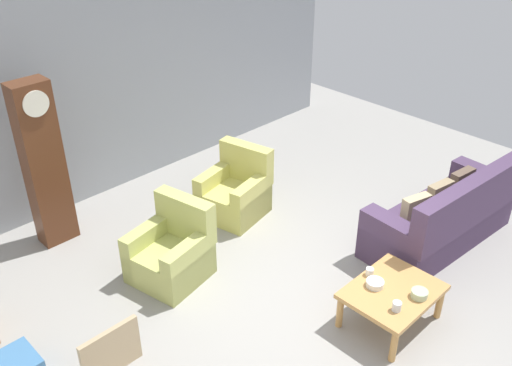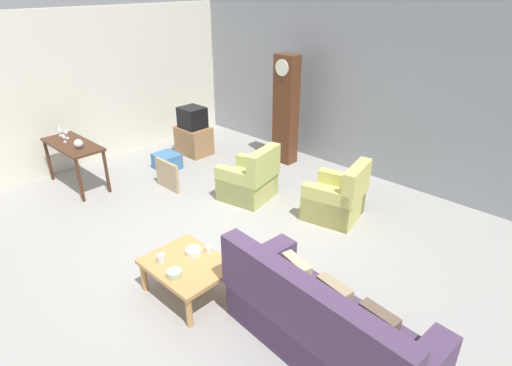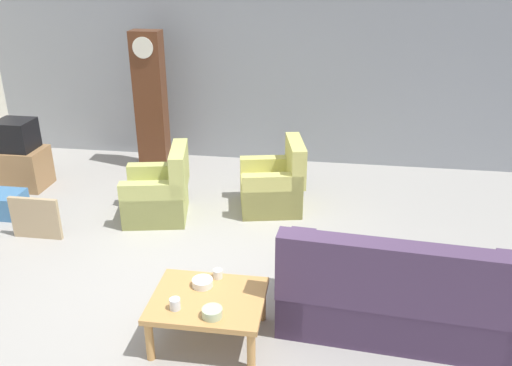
{
  "view_description": "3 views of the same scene",
  "coord_description": "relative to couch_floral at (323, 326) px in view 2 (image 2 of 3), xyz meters",
  "views": [
    {
      "loc": [
        -3.68,
        -3.0,
        4.24
      ],
      "look_at": [
        0.12,
        0.86,
        1.06
      ],
      "focal_mm": 39.48,
      "sensor_mm": 36.0,
      "label": 1
    },
    {
      "loc": [
        3.58,
        -3.11,
        3.33
      ],
      "look_at": [
        0.11,
        0.54,
        0.85
      ],
      "focal_mm": 29.29,
      "sensor_mm": 36.0,
      "label": 2
    },
    {
      "loc": [
        1.31,
        -4.47,
        3.13
      ],
      "look_at": [
        0.6,
        0.35,
        0.98
      ],
      "focal_mm": 36.99,
      "sensor_mm": 36.0,
      "label": 3
    }
  ],
  "objects": [
    {
      "name": "tv_crt",
      "position": [
        -5.01,
        2.46,
        0.43
      ],
      "size": [
        0.48,
        0.44,
        0.42
      ],
      "primitive_type": "cube",
      "color": "black",
      "rests_on": "tv_stand_cabinet"
    },
    {
      "name": "coffee_table_wood",
      "position": [
        -1.64,
        -0.34,
        0.01
      ],
      "size": [
        0.96,
        0.76,
        0.43
      ],
      "color": "tan",
      "rests_on": "ground_plane"
    },
    {
      "name": "armchair_olive_far",
      "position": [
        -1.38,
        2.3,
        -0.05
      ],
      "size": [
        0.93,
        0.91,
        0.92
      ],
      "color": "#C8C365",
      "rests_on": "ground_plane"
    },
    {
      "name": "wine_glass_tall",
      "position": [
        -5.8,
        0.12,
        0.57
      ],
      "size": [
        0.08,
        0.08,
        0.19
      ],
      "color": "silver",
      "rests_on": "console_table_dark"
    },
    {
      "name": "bowl_white_stacked",
      "position": [
        -1.73,
        -0.18,
        0.1
      ],
      "size": [
        0.18,
        0.18,
        0.06
      ],
      "primitive_type": "cylinder",
      "color": "white",
      "rests_on": "coffee_table_wood"
    },
    {
      "name": "tv_stand_cabinet",
      "position": [
        -5.01,
        2.46,
        -0.07
      ],
      "size": [
        0.68,
        0.52,
        0.57
      ],
      "primitive_type": "cube",
      "color": "#997047",
      "rests_on": "ground_plane"
    },
    {
      "name": "garage_door_wall",
      "position": [
        -2.01,
        4.12,
        1.24
      ],
      "size": [
        8.4,
        0.16,
        3.2
      ],
      "primitive_type": "cube",
      "color": "gray",
      "rests_on": "ground_plane"
    },
    {
      "name": "grandfather_clock",
      "position": [
        -3.38,
        3.45,
        0.7
      ],
      "size": [
        0.44,
        0.3,
        2.09
      ],
      "color": "#562D19",
      "rests_on": "ground_plane"
    },
    {
      "name": "armchair_olive_near",
      "position": [
        -2.78,
        1.84,
        -0.05
      ],
      "size": [
        0.92,
        0.9,
        0.92
      ],
      "color": "#B7BC66",
      "rests_on": "ground_plane"
    },
    {
      "name": "wine_glass_mid",
      "position": [
        -5.57,
        0.13,
        0.57
      ],
      "size": [
        0.06,
        0.06,
        0.2
      ],
      "color": "silver",
      "rests_on": "console_table_dark"
    },
    {
      "name": "cup_blue_rimmed",
      "position": [
        -1.87,
        -0.53,
        0.12
      ],
      "size": [
        0.09,
        0.09,
        0.1
      ],
      "primitive_type": "cylinder",
      "color": "silver",
      "rests_on": "coffee_table_wood"
    },
    {
      "name": "couch_floral",
      "position": [
        0.0,
        0.0,
        0.0
      ],
      "size": [
        2.16,
        1.04,
        1.04
      ],
      "color": "#4C3856",
      "rests_on": "ground_plane"
    },
    {
      "name": "wine_glass_short",
      "position": [
        -5.43,
        0.02,
        0.55
      ],
      "size": [
        0.06,
        0.06,
        0.16
      ],
      "color": "silver",
      "rests_on": "console_table_dark"
    },
    {
      "name": "ground_plane",
      "position": [
        -2.01,
        0.52,
        -0.36
      ],
      "size": [
        10.4,
        10.4,
        0.0
      ],
      "primitive_type": "plane",
      "color": "#999691"
    },
    {
      "name": "framed_picture_leaning",
      "position": [
        -4.05,
        1.1,
        -0.1
      ],
      "size": [
        0.6,
        0.05,
        0.51
      ],
      "primitive_type": "cube",
      "color": "tan",
      "rests_on": "ground_plane"
    },
    {
      "name": "pegboard_wall_left",
      "position": [
        -6.21,
        0.92,
        1.08
      ],
      "size": [
        0.12,
        6.4,
        2.88
      ],
      "primitive_type": "cube",
      "color": "silver",
      "rests_on": "ground_plane"
    },
    {
      "name": "glass_dome_cloche",
      "position": [
        -5.01,
        0.07,
        0.52
      ],
      "size": [
        0.15,
        0.15,
        0.15
      ],
      "primitive_type": "sphere",
      "color": "silver",
      "rests_on": "console_table_dark"
    },
    {
      "name": "storage_box_blue",
      "position": [
        -4.78,
        1.6,
        -0.21
      ],
      "size": [
        0.46,
        0.42,
        0.3
      ],
      "primitive_type": "cube",
      "color": "teal",
      "rests_on": "ground_plane"
    },
    {
      "name": "console_table_dark",
      "position": [
        -5.3,
        0.08,
        0.33
      ],
      "size": [
        1.3,
        0.56,
        0.8
      ],
      "color": "#472819",
      "rests_on": "ground_plane"
    },
    {
      "name": "bowl_shallow_green",
      "position": [
        -1.55,
        -0.58,
        0.11
      ],
      "size": [
        0.17,
        0.17,
        0.08
      ],
      "primitive_type": "cylinder",
      "color": "#B2C69E",
      "rests_on": "coffee_table_wood"
    },
    {
      "name": "cup_white_porcelain",
      "position": [
        -1.62,
        -0.04,
        0.11
      ],
      "size": [
        0.09,
        0.09,
        0.08
      ],
      "primitive_type": "cylinder",
      "color": "white",
      "rests_on": "coffee_table_wood"
    }
  ]
}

